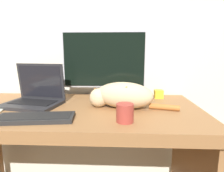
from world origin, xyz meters
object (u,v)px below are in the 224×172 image
laptop (35,97)px  external_keyboard (35,118)px  coffee_mug (125,113)px  cat (122,95)px  monitor (104,63)px

laptop → external_keyboard: (0.12, -0.27, -0.04)m
coffee_mug → cat: bearing=93.6°
external_keyboard → monitor: bearing=51.4°
monitor → cat: (0.12, -0.25, -0.17)m
monitor → coffee_mug: size_ratio=6.74×
laptop → coffee_mug: 0.62m
monitor → coffee_mug: (0.14, -0.48, -0.20)m
external_keyboard → laptop: bearing=107.9°
external_keyboard → cat: (0.42, 0.22, 0.07)m
laptop → external_keyboard: laptop is taller
monitor → cat: bearing=-63.6°
cat → external_keyboard: bearing=-137.3°
monitor → external_keyboard: bearing=-121.8°
cat → coffee_mug: (0.01, -0.23, -0.03)m
laptop → cat: size_ratio=0.71×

